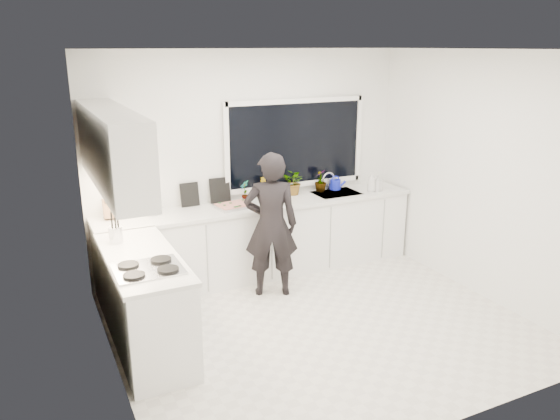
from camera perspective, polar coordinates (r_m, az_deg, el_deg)
floor at (r=5.71m, az=4.19°, el=-11.94°), size 4.00×3.50×0.02m
wall_back at (r=6.73m, az=-3.06°, el=4.94°), size 4.00×0.02×2.70m
wall_left at (r=4.56m, az=-17.90°, el=-1.69°), size 0.02×3.50×2.70m
wall_right at (r=6.42m, az=20.24°, el=3.34°), size 0.02×3.50×2.70m
ceiling at (r=5.01m, az=4.88°, el=16.50°), size 4.00×3.50×0.02m
window at (r=6.91m, az=1.65°, el=6.96°), size 1.80×0.02×1.00m
base_cabinets_back at (r=6.70m, az=-1.91°, el=-3.18°), size 3.92×0.58×0.88m
base_cabinets_left at (r=5.27m, az=-13.89°, el=-9.51°), size 0.58×1.60×0.88m
countertop_back at (r=6.55m, az=-1.91°, el=0.57°), size 3.94×0.62×0.04m
countertop_left at (r=5.09m, az=-14.25°, el=-4.85°), size 0.62×1.60×0.04m
upper_cabinets at (r=5.15m, az=-17.15°, el=6.19°), size 0.34×2.10×0.70m
sink at (r=7.04m, az=5.89°, el=1.40°), size 0.58×0.42×0.14m
faucet at (r=7.17m, az=5.09°, el=3.02°), size 0.03×0.03×0.22m
stovetop at (r=4.75m, az=-13.63°, el=-5.93°), size 0.56×0.48×0.03m
person at (r=6.05m, az=-0.95°, el=-1.57°), size 0.70×0.59×1.65m
pizza_tray at (r=6.40m, az=-4.74°, el=0.44°), size 0.48×0.38×0.03m
pizza at (r=6.39m, az=-4.74°, el=0.59°), size 0.43×0.33×0.01m
watering_can at (r=7.19m, az=5.80°, el=2.66°), size 0.17×0.17×0.13m
paper_towel_roll at (r=6.22m, az=-13.41°, el=0.67°), size 0.14×0.14×0.26m
knife_block at (r=6.20m, az=-17.40°, el=0.08°), size 0.13×0.10×0.22m
utensil_crock at (r=5.45m, az=-16.79°, el=-2.47°), size 0.16×0.16×0.16m
picture_frame_large at (r=6.47m, az=-9.43°, el=1.61°), size 0.22×0.02×0.28m
picture_frame_small at (r=6.58m, az=-6.30°, el=2.08°), size 0.25×0.03×0.30m
herb_plants at (r=6.86m, az=1.25°, el=2.83°), size 1.22×0.39×0.33m
soap_bottles at (r=7.13m, az=9.79°, el=2.87°), size 0.22×0.13×0.27m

